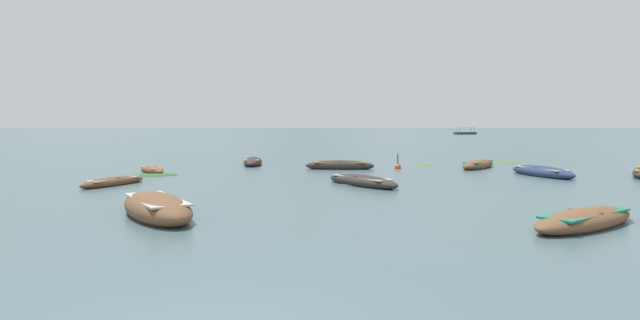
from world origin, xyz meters
name	(u,v)px	position (x,y,z in m)	size (l,w,h in m)	color
ground_plane	(372,128)	(0.00, 1500.00, 0.00)	(6000.00, 6000.00, 0.00)	#476066
mountain_1	(167,94)	(-1151.02, 2632.56, 189.84)	(1625.00, 1625.00, 379.68)	slate
mountain_2	(301,94)	(-380.22, 2588.29, 179.82)	(1316.80, 1316.80, 359.64)	#4C5B56
mountain_3	(508,85)	(668.85, 2509.94, 211.79)	(1654.69, 1654.69, 423.57)	#56665B
rowboat_0	(542,172)	(10.28, 20.18, 0.20)	(2.62, 4.48, 0.64)	navy
rowboat_1	(362,181)	(1.39, 15.35, 0.17)	(3.64, 4.00, 0.55)	#2D2826
rowboat_2	(253,162)	(-5.85, 25.54, 0.20)	(1.87, 4.24, 0.64)	#2D2826
rowboat_3	(113,182)	(-9.03, 14.23, 0.14)	(1.70, 3.51, 0.43)	brown
rowboat_4	(478,165)	(8.12, 24.65, 0.20)	(3.18, 4.43, 0.65)	brown
rowboat_6	(157,208)	(-4.03, 7.53, 0.25)	(3.85, 4.25, 0.81)	brown
rowboat_7	(340,166)	(-0.06, 23.04, 0.20)	(4.05, 1.27, 0.65)	#2D2826
rowboat_8	(152,170)	(-10.00, 19.89, 0.13)	(2.62, 2.80, 0.42)	brown
rowboat_9	(585,220)	(7.05, 7.43, 0.17)	(3.85, 3.63, 0.55)	brown
ferry_0	(465,133)	(31.71, 156.56, 0.45)	(7.55, 4.84, 2.54)	navy
mooring_buoy	(398,167)	(3.31, 23.64, 0.10)	(0.40, 0.40, 0.99)	#DB4C1E
weed_patch_1	(152,175)	(-9.25, 18.32, 0.00)	(2.67, 1.63, 0.14)	#2D5628
weed_patch_2	(423,165)	(5.08, 26.61, 0.00)	(1.86, 1.35, 0.14)	#477033
weed_patch_3	(356,184)	(1.13, 15.72, 0.00)	(1.54, 1.20, 0.14)	#38662D
weed_patch_4	(502,162)	(10.76, 29.54, 0.00)	(2.52, 1.63, 0.14)	#477033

